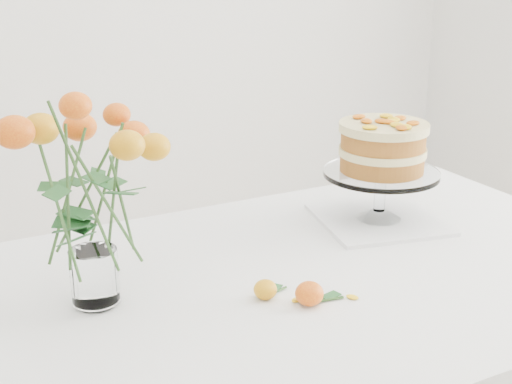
% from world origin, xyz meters
% --- Properties ---
extents(table, '(1.43, 0.93, 0.76)m').
position_xyz_m(table, '(0.00, 0.00, 0.67)').
color(table, tan).
rests_on(table, ground).
extents(napkin, '(0.34, 0.34, 0.01)m').
position_xyz_m(napkin, '(0.27, 0.17, 0.76)').
color(napkin, white).
rests_on(napkin, table).
extents(cake_stand, '(0.28, 0.28, 0.25)m').
position_xyz_m(cake_stand, '(0.27, 0.17, 0.93)').
color(cake_stand, white).
rests_on(cake_stand, napkin).
extents(rose_vase, '(0.31, 0.31, 0.45)m').
position_xyz_m(rose_vase, '(-0.46, 0.06, 1.02)').
color(rose_vase, white).
rests_on(rose_vase, table).
extents(loose_rose_near, '(0.08, 0.05, 0.04)m').
position_xyz_m(loose_rose_near, '(-0.17, -0.06, 0.78)').
color(loose_rose_near, orange).
rests_on(loose_rose_near, table).
extents(loose_rose_far, '(0.10, 0.05, 0.05)m').
position_xyz_m(loose_rose_far, '(-0.11, -0.12, 0.78)').
color(loose_rose_far, '#CC3A09').
rests_on(loose_rose_far, table).
extents(stray_petal_a, '(0.03, 0.02, 0.00)m').
position_xyz_m(stray_petal_a, '(-0.12, -0.10, 0.76)').
color(stray_petal_a, yellow).
rests_on(stray_petal_a, table).
extents(stray_petal_b, '(0.03, 0.02, 0.00)m').
position_xyz_m(stray_petal_b, '(-0.02, -0.14, 0.76)').
color(stray_petal_b, yellow).
rests_on(stray_petal_b, table).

